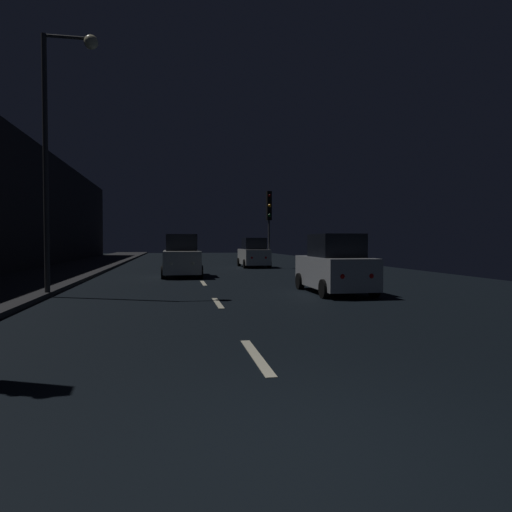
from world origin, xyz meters
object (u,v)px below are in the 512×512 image
object	(u,v)px
car_approaching_headlights	(181,257)
car_parked_right_far	(254,254)
streetlamp_overhead	(59,126)
car_parked_right_near	(335,266)
traffic_light_far_right	(269,212)

from	to	relation	value
car_approaching_headlights	car_parked_right_far	bearing A→B (deg)	146.18
streetlamp_overhead	car_parked_right_near	bearing A→B (deg)	-3.72
car_parked_right_far	traffic_light_far_right	bearing A→B (deg)	-147.34
car_approaching_headlights	car_parked_right_far	distance (m)	8.96
car_parked_right_far	car_approaching_headlights	bearing A→B (deg)	146.18
traffic_light_far_right	car_approaching_headlights	world-z (taller)	traffic_light_far_right
traffic_light_far_right	streetlamp_overhead	bearing A→B (deg)	-37.34
car_parked_right_near	car_approaching_headlights	bearing A→B (deg)	30.95
car_approaching_headlights	car_parked_right_far	xyz separation A→B (m)	(4.99, 7.44, -0.05)
streetlamp_overhead	car_parked_right_far	world-z (taller)	streetlamp_overhead
car_approaching_headlights	car_parked_right_near	bearing A→B (deg)	30.95
streetlamp_overhead	car_parked_right_near	xyz separation A→B (m)	(8.88, -0.58, -4.45)
traffic_light_far_right	car_parked_right_far	bearing A→B (deg)	-149.88
traffic_light_far_right	car_parked_right_far	xyz separation A→B (m)	(-0.80, 1.25, -2.77)
traffic_light_far_right	car_parked_right_near	xyz separation A→B (m)	(-0.80, -14.51, -2.76)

